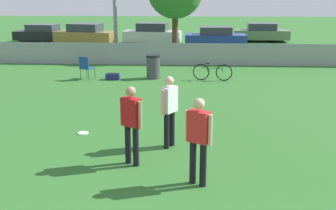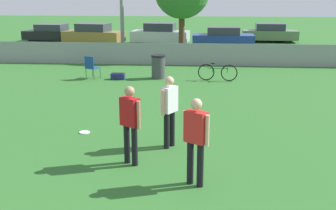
% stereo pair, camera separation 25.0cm
% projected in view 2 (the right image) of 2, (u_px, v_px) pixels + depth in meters
% --- Properties ---
extents(fence_backline, '(23.93, 0.07, 1.21)m').
position_uv_depth(fence_backline, '(163.00, 54.00, 21.17)').
color(fence_backline, gray).
rests_on(fence_backline, ground_plane).
extents(player_thrower_red, '(0.49, 0.41, 1.72)m').
position_uv_depth(player_thrower_red, '(130.00, 120.00, 8.85)').
color(player_thrower_red, black).
rests_on(player_thrower_red, ground_plane).
extents(player_defender_red, '(0.50, 0.40, 1.72)m').
position_uv_depth(player_defender_red, '(196.00, 136.00, 7.87)').
color(player_defender_red, black).
rests_on(player_defender_red, ground_plane).
extents(player_receiver_white, '(0.40, 0.49, 1.72)m').
position_uv_depth(player_receiver_white, '(169.00, 107.00, 9.85)').
color(player_receiver_white, black).
rests_on(player_receiver_white, ground_plane).
extents(frisbee_disc, '(0.28, 0.28, 0.03)m').
position_uv_depth(frisbee_disc, '(84.00, 132.00, 11.11)').
color(frisbee_disc, white).
rests_on(frisbee_disc, ground_plane).
extents(folding_chair_sideline, '(0.63, 0.63, 0.97)m').
position_uv_depth(folding_chair_sideline, '(91.00, 66.00, 17.78)').
color(folding_chair_sideline, '#333338').
rests_on(folding_chair_sideline, ground_plane).
extents(bicycle_sideline, '(1.64, 0.44, 0.74)m').
position_uv_depth(bicycle_sideline, '(218.00, 72.00, 17.46)').
color(bicycle_sideline, black).
rests_on(bicycle_sideline, ground_plane).
extents(trash_bin, '(0.60, 0.60, 1.00)m').
position_uv_depth(trash_bin, '(158.00, 67.00, 17.89)').
color(trash_bin, '#3F3F44').
rests_on(trash_bin, ground_plane).
extents(gear_bag_sideline, '(0.57, 0.32, 0.28)m').
position_uv_depth(gear_bag_sideline, '(118.00, 76.00, 17.78)').
color(gear_bag_sideline, navy).
rests_on(gear_bag_sideline, ground_plane).
extents(parked_car_dark, '(4.05, 2.11, 1.29)m').
position_uv_depth(parked_car_dark, '(52.00, 33.00, 30.77)').
color(parked_car_dark, black).
rests_on(parked_car_dark, ground_plane).
extents(parked_car_tan, '(4.42, 2.45, 1.43)m').
position_uv_depth(parked_car_tan, '(94.00, 34.00, 29.49)').
color(parked_car_tan, black).
rests_on(parked_car_tan, ground_plane).
extents(parked_car_silver, '(4.11, 2.13, 1.47)m').
position_uv_depth(parked_car_silver, '(160.00, 34.00, 29.44)').
color(parked_car_silver, black).
rests_on(parked_car_silver, ground_plane).
extents(parked_car_blue, '(4.01, 1.74, 1.34)m').
position_uv_depth(parked_car_blue, '(223.00, 37.00, 27.79)').
color(parked_car_blue, black).
rests_on(parked_car_blue, ground_plane).
extents(parked_car_olive, '(4.01, 1.94, 1.34)m').
position_uv_depth(parked_car_olive, '(270.00, 33.00, 30.76)').
color(parked_car_olive, black).
rests_on(parked_car_olive, ground_plane).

